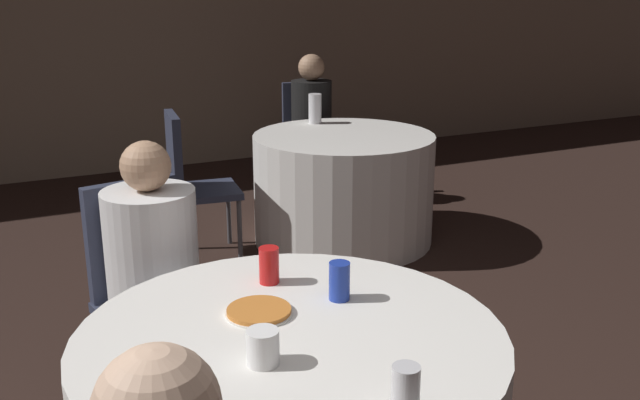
{
  "coord_description": "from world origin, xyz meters",
  "views": [
    {
      "loc": [
        -0.55,
        -1.57,
        1.67
      ],
      "look_at": [
        0.64,
        0.93,
        0.82
      ],
      "focal_mm": 40.0,
      "sensor_mm": 36.0,
      "label": 1
    }
  ],
  "objects_px": {
    "soda_can_red": "(269,265)",
    "soda_can_silver": "(406,390)",
    "chair_near_north": "(144,276)",
    "soda_can_blue": "(339,281)",
    "bottle_far": "(315,109)",
    "pizza_plate_near": "(259,311)",
    "person_white_shirt": "(161,283)",
    "person_black_shirt": "(314,132)",
    "chair_far_west": "(189,174)",
    "table_far": "(343,188)",
    "chair_far_north": "(309,131)"
  },
  "relations": [
    {
      "from": "soda_can_red",
      "to": "soda_can_silver",
      "type": "height_order",
      "value": "same"
    },
    {
      "from": "chair_near_north",
      "to": "soda_can_blue",
      "type": "distance_m",
      "value": 1.0
    },
    {
      "from": "chair_near_north",
      "to": "bottle_far",
      "type": "relative_size",
      "value": 4.47
    },
    {
      "from": "chair_near_north",
      "to": "bottle_far",
      "type": "height_order",
      "value": "bottle_far"
    },
    {
      "from": "pizza_plate_near",
      "to": "person_white_shirt",
      "type": "bearing_deg",
      "value": 100.91
    },
    {
      "from": "chair_near_north",
      "to": "soda_can_blue",
      "type": "height_order",
      "value": "chair_near_north"
    },
    {
      "from": "person_black_shirt",
      "to": "soda_can_silver",
      "type": "xyz_separation_m",
      "value": [
        -1.48,
        -3.65,
        0.21
      ]
    },
    {
      "from": "chair_far_west",
      "to": "table_far",
      "type": "bearing_deg",
      "value": 90.0
    },
    {
      "from": "chair_far_north",
      "to": "pizza_plate_near",
      "type": "distance_m",
      "value": 3.59
    },
    {
      "from": "chair_near_north",
      "to": "soda_can_red",
      "type": "xyz_separation_m",
      "value": [
        0.28,
        -0.66,
        0.24
      ]
    },
    {
      "from": "table_far",
      "to": "chair_near_north",
      "type": "relative_size",
      "value": 1.29
    },
    {
      "from": "pizza_plate_near",
      "to": "bottle_far",
      "type": "relative_size",
      "value": 0.99
    },
    {
      "from": "soda_can_blue",
      "to": "chair_near_north",
      "type": "bearing_deg",
      "value": 116.32
    },
    {
      "from": "chair_near_north",
      "to": "pizza_plate_near",
      "type": "xyz_separation_m",
      "value": [
        0.17,
        -0.86,
        0.19
      ]
    },
    {
      "from": "chair_far_north",
      "to": "chair_far_west",
      "type": "height_order",
      "value": "same"
    },
    {
      "from": "pizza_plate_near",
      "to": "soda_can_blue",
      "type": "height_order",
      "value": "soda_can_blue"
    },
    {
      "from": "pizza_plate_near",
      "to": "soda_can_blue",
      "type": "relative_size",
      "value": 1.67
    },
    {
      "from": "chair_near_north",
      "to": "soda_can_blue",
      "type": "xyz_separation_m",
      "value": [
        0.43,
        -0.87,
        0.24
      ]
    },
    {
      "from": "pizza_plate_near",
      "to": "soda_can_red",
      "type": "height_order",
      "value": "soda_can_red"
    },
    {
      "from": "chair_far_north",
      "to": "soda_can_blue",
      "type": "distance_m",
      "value": 3.49
    },
    {
      "from": "person_black_shirt",
      "to": "soda_can_blue",
      "type": "relative_size",
      "value": 9.45
    },
    {
      "from": "person_white_shirt",
      "to": "chair_far_west",
      "type": "bearing_deg",
      "value": -120.53
    },
    {
      "from": "soda_can_silver",
      "to": "chair_far_west",
      "type": "bearing_deg",
      "value": 83.99
    },
    {
      "from": "person_black_shirt",
      "to": "soda_can_red",
      "type": "bearing_deg",
      "value": 73.85
    },
    {
      "from": "chair_far_west",
      "to": "soda_can_blue",
      "type": "relative_size",
      "value": 7.54
    },
    {
      "from": "soda_can_silver",
      "to": "bottle_far",
      "type": "height_order",
      "value": "bottle_far"
    },
    {
      "from": "person_white_shirt",
      "to": "soda_can_red",
      "type": "distance_m",
      "value": 0.6
    },
    {
      "from": "chair_far_north",
      "to": "soda_can_red",
      "type": "xyz_separation_m",
      "value": [
        -1.52,
        -2.99,
        0.24
      ]
    },
    {
      "from": "chair_near_north",
      "to": "table_far",
      "type": "bearing_deg",
      "value": -151.38
    },
    {
      "from": "person_white_shirt",
      "to": "bottle_far",
      "type": "distance_m",
      "value": 2.5
    },
    {
      "from": "person_white_shirt",
      "to": "bottle_far",
      "type": "xyz_separation_m",
      "value": [
        1.56,
        1.93,
        0.26
      ]
    },
    {
      "from": "chair_far_north",
      "to": "bottle_far",
      "type": "relative_size",
      "value": 4.47
    },
    {
      "from": "soda_can_silver",
      "to": "soda_can_blue",
      "type": "bearing_deg",
      "value": 76.65
    },
    {
      "from": "chair_near_north",
      "to": "chair_far_north",
      "type": "relative_size",
      "value": 1.0
    },
    {
      "from": "pizza_plate_near",
      "to": "soda_can_blue",
      "type": "xyz_separation_m",
      "value": [
        0.26,
        -0.01,
        0.05
      ]
    },
    {
      "from": "table_far",
      "to": "soda_can_silver",
      "type": "height_order",
      "value": "soda_can_silver"
    },
    {
      "from": "chair_near_north",
      "to": "soda_can_red",
      "type": "height_order",
      "value": "chair_near_north"
    },
    {
      "from": "soda_can_blue",
      "to": "soda_can_red",
      "type": "relative_size",
      "value": 1.0
    },
    {
      "from": "soda_can_blue",
      "to": "soda_can_silver",
      "type": "distance_m",
      "value": 0.63
    },
    {
      "from": "chair_far_west",
      "to": "soda_can_red",
      "type": "height_order",
      "value": "chair_far_west"
    },
    {
      "from": "chair_far_north",
      "to": "soda_can_blue",
      "type": "height_order",
      "value": "chair_far_north"
    },
    {
      "from": "table_far",
      "to": "person_black_shirt",
      "type": "distance_m",
      "value": 0.87
    },
    {
      "from": "bottle_far",
      "to": "soda_can_silver",
      "type": "bearing_deg",
      "value": -111.85
    },
    {
      "from": "chair_near_north",
      "to": "person_white_shirt",
      "type": "distance_m",
      "value": 0.17
    },
    {
      "from": "person_black_shirt",
      "to": "bottle_far",
      "type": "bearing_deg",
      "value": 77.7
    },
    {
      "from": "pizza_plate_near",
      "to": "chair_far_west",
      "type": "bearing_deg",
      "value": 79.57
    },
    {
      "from": "table_far",
      "to": "soda_can_blue",
      "type": "height_order",
      "value": "soda_can_blue"
    },
    {
      "from": "person_black_shirt",
      "to": "chair_far_west",
      "type": "bearing_deg",
      "value": 42.33
    },
    {
      "from": "table_far",
      "to": "pizza_plate_near",
      "type": "xyz_separation_m",
      "value": [
        -1.43,
        -2.2,
        0.37
      ]
    },
    {
      "from": "table_far",
      "to": "bottle_far",
      "type": "distance_m",
      "value": 0.63
    }
  ]
}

